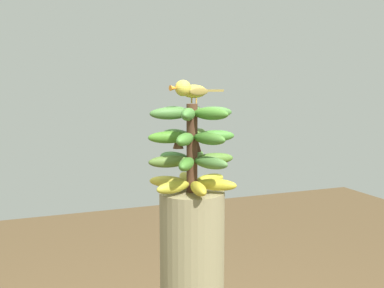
% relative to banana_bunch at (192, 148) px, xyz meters
% --- Properties ---
extents(banana_bunch, '(0.31, 0.30, 0.30)m').
position_rel_banana_bunch_xyz_m(banana_bunch, '(0.00, 0.00, 0.00)').
color(banana_bunch, '#4C2D1E').
rests_on(banana_bunch, banana_tree).
extents(perched_bird, '(0.07, 0.21, 0.08)m').
position_rel_banana_bunch_xyz_m(perched_bird, '(-0.04, 0.01, 0.19)').
color(perched_bird, '#C68933').
rests_on(perched_bird, banana_bunch).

